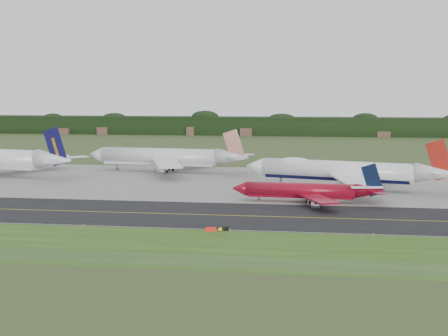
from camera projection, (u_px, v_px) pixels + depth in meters
ground at (235, 212)px, 149.28m from camera, size 600.00×600.00×0.00m
grass_verge at (212, 248)px, 114.88m from camera, size 400.00×30.00×0.01m
taxiway at (233, 215)px, 145.35m from camera, size 400.00×32.00×0.02m
apron at (255, 182)px, 199.40m from camera, size 400.00×78.00×0.01m
taxiway_centreline at (233, 215)px, 145.34m from camera, size 400.00×0.40×0.00m
taxiway_edge_line at (224, 230)px, 130.11m from camera, size 400.00×0.25×0.00m
perimeter_fence at (199, 261)px, 101.97m from camera, size 320.00×0.10×320.00m
horizon_treeline at (286, 127)px, 417.67m from camera, size 700.00×25.00×12.00m
jet_ba_747 at (344, 171)px, 184.46m from camera, size 62.06×50.46×15.78m
jet_red_737 at (308, 191)px, 162.62m from camera, size 39.54×32.26×10.68m
jet_star_tail at (167, 157)px, 224.12m from camera, size 60.34×50.20×15.91m
taxiway_sign at (217, 229)px, 125.67m from camera, size 4.65×1.50×1.60m
edge_marker_left at (83, 225)px, 133.33m from camera, size 0.16×0.16×0.50m
edge_marker_center at (230, 230)px, 128.90m from camera, size 0.16×0.16×0.50m
edge_marker_right at (374, 235)px, 124.83m from camera, size 0.16×0.16×0.50m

